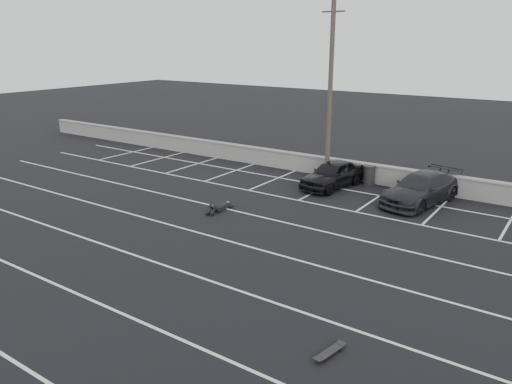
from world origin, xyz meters
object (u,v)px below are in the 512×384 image
Objects in this scene: utility_pole at (330,92)px; person at (222,204)px; car_left at (333,174)px; car_right at (421,189)px; skateboard at (329,352)px; trash_bin at (369,175)px.

utility_pole is 8.77m from person.
car_left is 0.85× the size of car_right.
utility_pole is at bearing 179.65° from car_right.
person is 2.47× the size of skateboard.
car_left is 4.38m from utility_pole.
car_left is at bearing -168.38° from car_right.
trash_bin is 0.46× the size of person.
trash_bin is (1.39, 1.59, -0.18)m from car_left.
trash_bin is (2.34, 0.39, -4.28)m from utility_pole.
car_left is 4.56× the size of skateboard.
utility_pole is at bearing -170.61° from trash_bin.
car_right is 9.45m from person.
car_right is 13.49m from skateboard.
car_left is 2.12m from trash_bin.
skateboard is at bearing -55.64° from car_left.
utility_pole is at bearing 71.58° from person.
utility_pole reaches higher than skateboard.
car_left is 4.65m from car_right.
person is 11.71m from skateboard.
utility_pole reaches higher than car_left.
person is at bearing -128.05° from car_right.
person is at bearing -102.93° from utility_pole.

